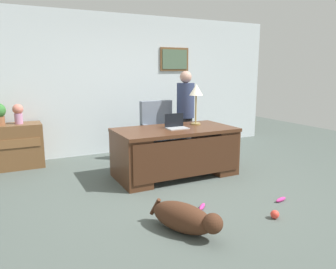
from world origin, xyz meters
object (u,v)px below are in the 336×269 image
object	(u,v)px
desk_lamp	(196,92)
vase_with_flowers	(18,113)
dog_toy_plush	(202,207)
laptop	(176,125)
person_standing	(185,115)
dog_toy_ball	(275,214)
desk	(176,150)
dog_lying	(185,218)
dog_toy_bone	(281,200)
armchair	(160,135)

from	to	relation	value
desk_lamp	vase_with_flowers	size ratio (longest dim) A/B	1.99
dog_toy_plush	laptop	bearing A→B (deg)	76.06
person_standing	dog_toy_ball	distance (m)	2.80
dog_toy_ball	dog_toy_plush	xyz separation A→B (m)	(-0.58, 0.59, -0.02)
dog_toy_plush	desk	bearing A→B (deg)	76.43
dog_lying	vase_with_flowers	xyz separation A→B (m)	(-1.36, 3.25, 0.78)
desk_lamp	dog_toy_bone	bearing A→B (deg)	-82.27
person_standing	dog_toy_bone	bearing A→B (deg)	-88.09
desk_lamp	dog_toy_ball	size ratio (longest dim) A/B	6.82
armchair	dog_toy_bone	distance (m)	2.51
dog_lying	desk_lamp	bearing A→B (deg)	56.29
laptop	dog_toy_bone	xyz separation A→B (m)	(0.69, -1.54, -0.78)
dog_toy_ball	desk	bearing A→B (deg)	98.71
dog_lying	laptop	bearing A→B (deg)	65.14
desk	armchair	world-z (taller)	armchair
person_standing	laptop	size ratio (longest dim) A/B	5.05
desk	dog_lying	distance (m)	1.85
laptop	desk_lamp	world-z (taller)	desk_lamp
person_standing	vase_with_flowers	distance (m)	2.87
desk	vase_with_flowers	bearing A→B (deg)	143.29
armchair	laptop	world-z (taller)	armchair
armchair	desk_lamp	world-z (taller)	desk_lamp
armchair	dog_toy_ball	world-z (taller)	armchair
dog_lying	dog_toy_ball	world-z (taller)	dog_lying
dog_toy_plush	desk_lamp	bearing A→B (deg)	61.84
person_standing	armchair	bearing A→B (deg)	172.48
armchair	vase_with_flowers	bearing A→B (deg)	162.79
laptop	desk_lamp	size ratio (longest dim) A/B	0.48
laptop	dog_toy_plush	bearing A→B (deg)	-103.94
dog_toy_plush	dog_lying	bearing A→B (deg)	-138.64
desk	armchair	bearing A→B (deg)	80.72
armchair	dog_toy_ball	xyz separation A→B (m)	(0.14, -2.73, -0.44)
desk_lamp	dog_toy_bone	size ratio (longest dim) A/B	3.47
desk_lamp	dog_toy_ball	xyz separation A→B (m)	(-0.19, -2.04, -1.23)
desk_lamp	vase_with_flowers	xyz separation A→B (m)	(-2.61, 1.39, -0.34)
person_standing	dog_lying	world-z (taller)	person_standing
desk	desk_lamp	world-z (taller)	desk_lamp
person_standing	dog_toy_ball	xyz separation A→B (m)	(-0.35, -2.66, -0.78)
dog_toy_bone	dog_toy_plush	distance (m)	1.04
dog_lying	desk_lamp	distance (m)	2.51
dog_toy_bone	dog_toy_ball	bearing A→B (deg)	-142.34
vase_with_flowers	dog_toy_plush	distance (m)	3.50
desk	dog_toy_plush	size ratio (longest dim) A/B	9.48
laptop	dog_toy_bone	bearing A→B (deg)	-65.75
desk_lamp	dog_toy_ball	distance (m)	2.39
laptop	vase_with_flowers	size ratio (longest dim) A/B	0.96
armchair	dog_lying	distance (m)	2.73
armchair	dog_toy_plush	world-z (taller)	armchair
desk	dog_toy_plush	distance (m)	1.35
laptop	vase_with_flowers	bearing A→B (deg)	143.96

